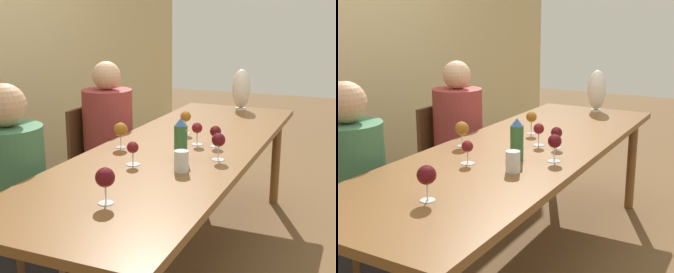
# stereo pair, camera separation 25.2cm
# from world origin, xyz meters

# --- Properties ---
(ground_plane) EXTENTS (14.00, 14.00, 0.00)m
(ground_plane) POSITION_xyz_m (0.00, 0.00, 0.00)
(ground_plane) COLOR brown
(dining_table) EXTENTS (2.74, 0.88, 0.78)m
(dining_table) POSITION_xyz_m (0.00, 0.00, 0.71)
(dining_table) COLOR brown
(dining_table) RESTS_ON ground_plane
(water_bottle) EXTENTS (0.07, 0.07, 0.22)m
(water_bottle) POSITION_xyz_m (-0.24, -0.10, 0.89)
(water_bottle) COLOR #336638
(water_bottle) RESTS_ON dining_table
(water_tumbler) EXTENTS (0.07, 0.07, 0.10)m
(water_tumbler) POSITION_xyz_m (-0.43, -0.17, 0.83)
(water_tumbler) COLOR silver
(water_tumbler) RESTS_ON dining_table
(vase) EXTENTS (0.14, 0.14, 0.33)m
(vase) POSITION_xyz_m (1.22, -0.04, 0.95)
(vase) COLOR silver
(vase) RESTS_ON dining_table
(wine_glass_0) EXTENTS (0.07, 0.07, 0.12)m
(wine_glass_0) POSITION_xyz_m (0.07, -0.19, 0.86)
(wine_glass_0) COLOR silver
(wine_glass_0) RESTS_ON dining_table
(wine_glass_1) EXTENTS (0.08, 0.08, 0.15)m
(wine_glass_1) POSITION_xyz_m (-0.16, 0.30, 0.88)
(wine_glass_1) COLOR silver
(wine_glass_1) RESTS_ON dining_table
(wine_glass_2) EXTENTS (0.07, 0.07, 0.13)m
(wine_glass_2) POSITION_xyz_m (0.07, -0.08, 0.87)
(wine_glass_2) COLOR silver
(wine_glass_2) RESTS_ON dining_table
(wine_glass_3) EXTENTS (0.08, 0.08, 0.15)m
(wine_glass_3) POSITION_xyz_m (-0.92, -0.04, 0.88)
(wine_glass_3) COLOR silver
(wine_glass_3) RESTS_ON dining_table
(wine_glass_4) EXTENTS (0.07, 0.07, 0.12)m
(wine_glass_4) POSITION_xyz_m (-0.43, 0.09, 0.86)
(wine_glass_4) COLOR silver
(wine_glass_4) RESTS_ON dining_table
(wine_glass_5) EXTENTS (0.07, 0.07, 0.15)m
(wine_glass_5) POSITION_xyz_m (0.30, 0.08, 0.89)
(wine_glass_5) COLOR silver
(wine_glass_5) RESTS_ON dining_table
(wine_glass_6) EXTENTS (0.07, 0.07, 0.14)m
(wine_glass_6) POSITION_xyz_m (-0.18, -0.28, 0.88)
(wine_glass_6) COLOR silver
(wine_glass_6) RESTS_ON dining_table
(chair_near) EXTENTS (0.44, 0.44, 0.88)m
(chair_near) POSITION_xyz_m (-0.65, 0.76, 0.48)
(chair_near) COLOR brown
(chair_near) RESTS_ON ground_plane
(chair_far) EXTENTS (0.44, 0.44, 0.88)m
(chair_far) POSITION_xyz_m (0.35, 0.76, 0.48)
(chair_far) COLOR brown
(chair_far) RESTS_ON ground_plane
(person_near) EXTENTS (0.36, 0.36, 1.19)m
(person_near) POSITION_xyz_m (-0.65, 0.68, 0.63)
(person_near) COLOR #2D2D38
(person_near) RESTS_ON ground_plane
(person_far) EXTENTS (0.35, 0.35, 1.21)m
(person_far) POSITION_xyz_m (0.35, 0.68, 0.65)
(person_far) COLOR #2D2D38
(person_far) RESTS_ON ground_plane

